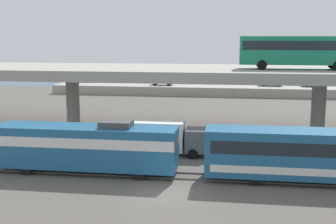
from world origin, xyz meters
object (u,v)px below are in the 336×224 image
parked_car_3 (314,82)px  parked_car_4 (271,82)px  transit_bus_on_overpass (298,49)px  parked_car_0 (88,78)px  service_truck_west (168,137)px  train_locomotive (78,145)px  parked_car_1 (183,79)px  parked_car_2 (162,81)px

parked_car_3 → parked_car_4: same height
transit_bus_on_overpass → parked_car_3: size_ratio=2.90×
parked_car_0 → service_truck_west: bearing=-63.7°
train_locomotive → parked_car_4: size_ratio=3.59×
parked_car_4 → parked_car_1: bearing=-10.4°
service_truck_west → parked_car_2: 42.70m
train_locomotive → parked_car_3: train_locomotive is taller
parked_car_3 → parked_car_4: (-7.51, -0.03, 0.00)m
service_truck_west → parked_car_2: size_ratio=1.66×
transit_bus_on_overpass → parked_car_1: transit_bus_on_overpass is taller
parked_car_1 → parked_car_4: 16.67m
service_truck_west → parked_car_1: parked_car_1 is taller
transit_bus_on_overpass → parked_car_3: bearing=-102.8°
parked_car_0 → parked_car_4: bearing=-3.4°
parked_car_0 → transit_bus_on_overpass: bearing=-46.3°
parked_car_4 → parked_car_0: bearing=-3.4°
service_truck_west → parked_car_3: 47.92m
service_truck_west → parked_car_3: size_ratio=1.64×
transit_bus_on_overpass → parked_car_0: (-34.80, 36.39, -6.83)m
service_truck_west → parked_car_0: 50.86m
service_truck_west → parked_car_3: (20.03, 43.53, 0.74)m
parked_car_1 → train_locomotive: bearing=87.4°
parked_car_3 → parked_car_0: bearing=-2.8°
train_locomotive → service_truck_west: (6.26, 6.06, -0.56)m
parked_car_1 → parked_car_3: same height
parked_car_2 → parked_car_4: same height
train_locomotive → parked_car_0: size_ratio=3.53×
parked_car_0 → parked_car_3: bearing=-2.8°
parked_car_1 → parked_car_3: bearing=172.9°
parked_car_1 → parked_car_0: bearing=2.8°
parked_car_2 → parked_car_1: bearing=53.1°
transit_bus_on_overpass → parked_car_4: transit_bus_on_overpass is taller
parked_car_2 → parked_car_3: same height
parked_car_0 → parked_car_1: size_ratio=1.02×
parked_car_2 → parked_car_4: bearing=4.1°
service_truck_west → parked_car_2: bearing=99.7°
parked_car_1 → parked_car_4: size_ratio=0.99×
service_truck_west → parked_car_4: (12.52, 43.51, 0.74)m
parked_car_2 → parked_car_3: (27.24, 1.46, -0.00)m
parked_car_3 → parked_car_2: bearing=3.1°
transit_bus_on_overpass → service_truck_west: 17.09m
service_truck_west → parked_car_2: parked_car_2 is taller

